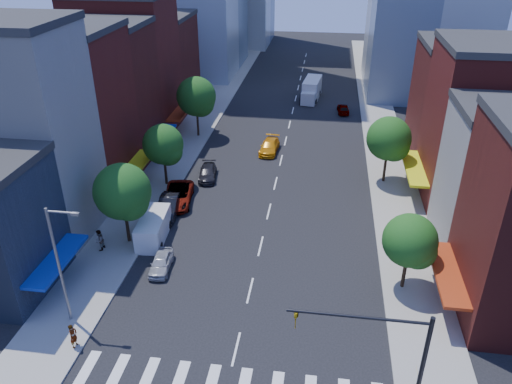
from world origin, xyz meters
TOP-DOWN VIEW (x-y plane):
  - ground at (0.00, 0.00)m, footprint 220.00×220.00m
  - sidewalk_left at (-12.50, 40.00)m, footprint 5.00×120.00m
  - sidewalk_right at (12.50, 40.00)m, footprint 5.00×120.00m
  - bldg_left_1 at (-21.00, 12.00)m, footprint 12.00×8.00m
  - bldg_left_2 at (-21.00, 20.50)m, footprint 12.00×9.00m
  - bldg_left_3 at (-21.00, 29.00)m, footprint 12.00×8.00m
  - bldg_left_4 at (-21.00, 37.50)m, footprint 12.00×9.00m
  - bldg_left_5 at (-21.00, 47.00)m, footprint 12.00×10.00m
  - bldg_right_2 at (21.00, 24.00)m, footprint 12.00×10.00m
  - bldg_right_3 at (21.00, 34.00)m, footprint 12.00×10.00m
  - traffic_signal at (9.94, -4.50)m, footprint 7.24×2.24m
  - streetlight at (-11.81, 1.00)m, footprint 2.25×0.25m
  - tree_left_near at (-11.35, 10.92)m, footprint 4.80×4.80m
  - tree_left_mid at (-11.35, 21.92)m, footprint 4.20×4.20m
  - tree_left_far at (-11.35, 35.92)m, footprint 5.00×5.00m
  - tree_right_near at (11.65, 7.92)m, footprint 4.00×4.00m
  - tree_right_far at (11.65, 25.92)m, footprint 4.60×4.60m
  - parked_car_front at (-7.50, 7.65)m, footprint 1.82×3.88m
  - parked_car_second at (-9.50, 16.27)m, footprint 2.31×5.08m
  - parked_car_third at (-9.21, 18.41)m, footprint 3.49×6.23m
  - parked_car_rear at (-7.50, 24.16)m, footprint 2.40×4.65m
  - cargo_van_near at (-9.49, 11.71)m, footprint 2.49×5.37m
  - cargo_van_far at (-9.48, 11.72)m, footprint 2.52×5.09m
  - taxi at (-1.65, 32.25)m, footprint 2.31×5.09m
  - traffic_car_oncoming at (1.50, 52.43)m, footprint 1.71×4.52m
  - traffic_car_far at (7.41, 47.96)m, footprint 1.86×4.05m
  - box_truck at (2.44, 53.96)m, footprint 3.02×7.89m
  - pedestrian_near at (-10.50, -1.39)m, footprint 0.50×0.69m
  - pedestrian_far at (-13.40, 9.33)m, footprint 0.78×0.97m

SIDE VIEW (x-z plane):
  - ground at x=0.00m, z-range 0.00..0.00m
  - sidewalk_left at x=-12.50m, z-range 0.00..0.15m
  - sidewalk_right at x=12.50m, z-range 0.00..0.15m
  - parked_car_front at x=-7.50m, z-range 0.00..1.28m
  - parked_car_rear at x=-7.50m, z-range 0.00..1.29m
  - traffic_car_far at x=7.41m, z-range 0.00..1.35m
  - taxi at x=-1.65m, z-range 0.00..1.45m
  - traffic_car_oncoming at x=1.50m, z-range 0.00..1.47m
  - parked_car_second at x=-9.50m, z-range 0.00..1.62m
  - parked_car_third at x=-9.21m, z-range 0.00..1.65m
  - cargo_van_far at x=-9.48m, z-range -0.01..2.07m
  - pedestrian_near at x=-10.50m, z-range 0.15..1.94m
  - cargo_van_near at x=-9.49m, z-range -0.01..2.21m
  - pedestrian_far at x=-13.40m, z-range 0.15..2.07m
  - box_truck at x=2.44m, z-range -0.08..3.02m
  - traffic_signal at x=9.94m, z-range 0.16..8.16m
  - tree_right_near at x=11.65m, z-range 1.09..7.29m
  - tree_left_mid at x=-11.35m, z-range 1.20..7.85m
  - tree_right_far at x=11.65m, z-range 1.26..8.46m
  - tree_left_near at x=-11.35m, z-range 1.22..8.52m
  - tree_left_far at x=-11.35m, z-range 1.33..9.08m
  - streetlight at x=-11.81m, z-range 0.78..9.78m
  - bldg_left_5 at x=-21.00m, z-range 0.00..13.00m
  - bldg_right_3 at x=21.00m, z-range 0.00..13.00m
  - bldg_left_3 at x=-21.00m, z-range 0.00..15.00m
  - bldg_right_2 at x=21.00m, z-range 0.00..15.00m
  - bldg_left_2 at x=-21.00m, z-range 0.00..16.00m
  - bldg_left_4 at x=-21.00m, z-range 0.00..17.00m
  - bldg_left_1 at x=-21.00m, z-range 0.00..18.00m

